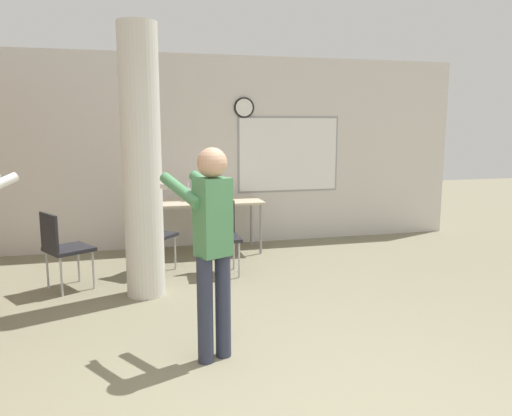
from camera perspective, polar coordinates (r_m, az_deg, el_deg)
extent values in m
cube|color=silver|center=(7.50, -5.62, 6.40)|extent=(8.00, 0.12, 2.80)
cylinder|color=black|center=(7.52, -1.38, 11.40)|extent=(0.30, 0.03, 0.30)
cylinder|color=white|center=(7.51, -1.35, 11.41)|extent=(0.25, 0.01, 0.25)
cube|color=#99999E|center=(7.73, 3.73, 6.14)|extent=(1.61, 0.01, 1.16)
cube|color=white|center=(7.72, 3.75, 6.14)|extent=(1.55, 0.02, 1.10)
cylinder|color=silver|center=(5.28, -12.91, 4.95)|extent=(0.40, 0.40, 2.80)
cube|color=beige|center=(7.05, -5.57, 0.69)|extent=(1.53, 0.67, 0.03)
cylinder|color=gray|center=(6.78, -11.05, -2.98)|extent=(0.04, 0.04, 0.71)
cylinder|color=gray|center=(7.00, 0.54, -2.42)|extent=(0.04, 0.04, 0.71)
cylinder|color=gray|center=(7.32, -11.31, -2.07)|extent=(0.04, 0.04, 0.71)
cylinder|color=gray|center=(7.52, -0.55, -1.58)|extent=(0.04, 0.04, 0.71)
cylinder|color=silver|center=(7.07, -7.76, 1.53)|extent=(0.07, 0.07, 0.18)
cylinder|color=silver|center=(7.05, -7.78, 2.56)|extent=(0.03, 0.03, 0.08)
cube|color=#232328|center=(6.02, -3.96, -3.45)|extent=(0.45, 0.45, 0.04)
cube|color=#232328|center=(6.18, -4.28, -1.05)|extent=(0.40, 0.04, 0.40)
cylinder|color=#B7B7BC|center=(5.88, -5.41, -6.15)|extent=(0.02, 0.02, 0.43)
cylinder|color=#B7B7BC|center=(5.94, -1.94, -5.96)|extent=(0.02, 0.02, 0.43)
cylinder|color=#B7B7BC|center=(6.23, -5.84, -5.27)|extent=(0.02, 0.02, 0.43)
cylinder|color=#B7B7BC|center=(6.28, -2.56, -5.11)|extent=(0.02, 0.02, 0.43)
cube|color=#232328|center=(6.28, -11.58, -3.09)|extent=(0.62, 0.62, 0.04)
cube|color=#232328|center=(6.08, -12.85, -1.43)|extent=(0.32, 0.29, 0.40)
cylinder|color=#B7B7BC|center=(6.36, -9.22, -5.03)|extent=(0.02, 0.02, 0.43)
cylinder|color=#B7B7BC|center=(6.58, -11.75, -4.63)|extent=(0.02, 0.02, 0.43)
cylinder|color=#B7B7BC|center=(6.09, -11.24, -5.76)|extent=(0.02, 0.02, 0.43)
cylinder|color=#B7B7BC|center=(6.31, -13.81, -5.30)|extent=(0.02, 0.02, 0.43)
cube|color=#232328|center=(5.85, -20.58, -4.42)|extent=(0.60, 0.60, 0.04)
cube|color=#232328|center=(5.73, -22.57, -2.58)|extent=(0.23, 0.36, 0.40)
cylinder|color=#B7B7BC|center=(5.83, -18.09, -6.73)|extent=(0.02, 0.02, 0.43)
cylinder|color=#B7B7BC|center=(6.14, -19.62, -5.99)|extent=(0.02, 0.02, 0.43)
cylinder|color=#B7B7BC|center=(5.68, -21.35, -7.32)|extent=(0.02, 0.02, 0.43)
cylinder|color=#B7B7BC|center=(6.01, -22.74, -6.53)|extent=(0.02, 0.02, 0.43)
cylinder|color=#2D3347|center=(3.94, -3.79, -11.07)|extent=(0.12, 0.12, 0.83)
cylinder|color=#2D3347|center=(3.85, -5.83, -11.56)|extent=(0.12, 0.12, 0.83)
cube|color=#4C8C59|center=(3.70, -4.95, -1.06)|extent=(0.30, 0.27, 0.58)
sphere|color=tan|center=(3.65, -5.04, 5.19)|extent=(0.22, 0.22, 0.22)
cylinder|color=#4C8C59|center=(3.94, -5.26, 2.35)|extent=(0.29, 0.51, 0.23)
cylinder|color=#4C8C59|center=(3.80, -8.60, 2.03)|extent=(0.29, 0.51, 0.23)
cube|color=white|center=(4.01, -10.26, 2.40)|extent=(0.09, 0.13, 0.04)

